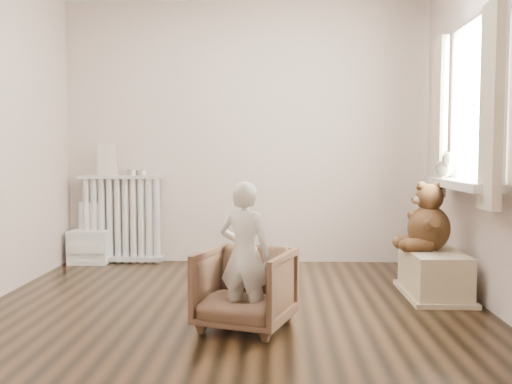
{
  "coord_description": "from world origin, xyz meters",
  "views": [
    {
      "loc": [
        0.31,
        -3.91,
        1.11
      ],
      "look_at": [
        0.15,
        0.45,
        0.8
      ],
      "focal_mm": 40.0,
      "sensor_mm": 36.0,
      "label": 1
    }
  ],
  "objects_px": {
    "radiator": "(122,224)",
    "plush_cat": "(446,165)",
    "toy_vanity": "(90,236)",
    "toy_bench": "(434,270)",
    "teddy_bear": "(429,209)",
    "armchair": "(245,289)",
    "child": "(245,255)"
  },
  "relations": [
    {
      "from": "teddy_bear",
      "to": "plush_cat",
      "type": "height_order",
      "value": "plush_cat"
    },
    {
      "from": "toy_bench",
      "to": "plush_cat",
      "type": "xyz_separation_m",
      "value": [
        0.14,
        0.24,
        0.8
      ]
    },
    {
      "from": "toy_vanity",
      "to": "plush_cat",
      "type": "bearing_deg",
      "value": -16.49
    },
    {
      "from": "teddy_bear",
      "to": "plush_cat",
      "type": "distance_m",
      "value": 0.41
    },
    {
      "from": "radiator",
      "to": "plush_cat",
      "type": "xyz_separation_m",
      "value": [
        2.9,
        -0.98,
        0.61
      ]
    },
    {
      "from": "teddy_bear",
      "to": "toy_vanity",
      "type": "bearing_deg",
      "value": 152.94
    },
    {
      "from": "armchair",
      "to": "toy_vanity",
      "type": "bearing_deg",
      "value": 148.05
    },
    {
      "from": "toy_vanity",
      "to": "toy_bench",
      "type": "height_order",
      "value": "toy_vanity"
    },
    {
      "from": "radiator",
      "to": "teddy_bear",
      "type": "xyz_separation_m",
      "value": [
        2.73,
        -1.16,
        0.28
      ]
    },
    {
      "from": "armchair",
      "to": "child",
      "type": "xyz_separation_m",
      "value": [
        0.0,
        -0.05,
        0.22
      ]
    },
    {
      "from": "radiator",
      "to": "armchair",
      "type": "xyz_separation_m",
      "value": [
        1.35,
        -2.08,
        -0.14
      ]
    },
    {
      "from": "toy_vanity",
      "to": "teddy_bear",
      "type": "distance_m",
      "value": 3.27
    },
    {
      "from": "teddy_bear",
      "to": "child",
      "type": "bearing_deg",
      "value": -151.6
    },
    {
      "from": "armchair",
      "to": "child",
      "type": "distance_m",
      "value": 0.23
    },
    {
      "from": "toy_bench",
      "to": "teddy_bear",
      "type": "distance_m",
      "value": 0.47
    },
    {
      "from": "child",
      "to": "teddy_bear",
      "type": "relative_size",
      "value": 1.75
    },
    {
      "from": "teddy_bear",
      "to": "radiator",
      "type": "bearing_deg",
      "value": 150.29
    },
    {
      "from": "teddy_bear",
      "to": "plush_cat",
      "type": "relative_size",
      "value": 2.08
    },
    {
      "from": "radiator",
      "to": "toy_bench",
      "type": "relative_size",
      "value": 1.18
    },
    {
      "from": "radiator",
      "to": "armchair",
      "type": "bearing_deg",
      "value": -56.97
    },
    {
      "from": "toy_bench",
      "to": "teddy_bear",
      "type": "bearing_deg",
      "value": 115.73
    },
    {
      "from": "teddy_bear",
      "to": "toy_bench",
      "type": "bearing_deg",
      "value": -71.0
    },
    {
      "from": "radiator",
      "to": "toy_vanity",
      "type": "bearing_deg",
      "value": -174.54
    },
    {
      "from": "toy_bench",
      "to": "radiator",
      "type": "bearing_deg",
      "value": 156.16
    },
    {
      "from": "toy_vanity",
      "to": "toy_bench",
      "type": "bearing_deg",
      "value": -21.15
    },
    {
      "from": "armchair",
      "to": "toy_bench",
      "type": "relative_size",
      "value": 0.74
    },
    {
      "from": "radiator",
      "to": "plush_cat",
      "type": "height_order",
      "value": "plush_cat"
    },
    {
      "from": "armchair",
      "to": "plush_cat",
      "type": "bearing_deg",
      "value": 54.25
    },
    {
      "from": "toy_vanity",
      "to": "armchair",
      "type": "bearing_deg",
      "value": -50.88
    },
    {
      "from": "toy_vanity",
      "to": "armchair",
      "type": "height_order",
      "value": "toy_vanity"
    },
    {
      "from": "armchair",
      "to": "teddy_bear",
      "type": "height_order",
      "value": "teddy_bear"
    },
    {
      "from": "radiator",
      "to": "toy_vanity",
      "type": "height_order",
      "value": "radiator"
    }
  ]
}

